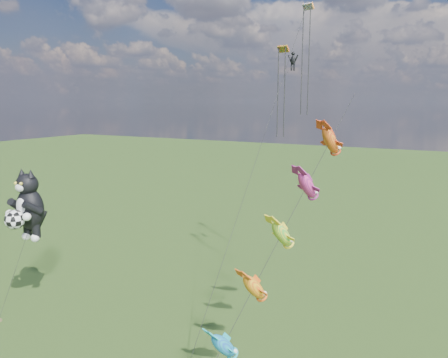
% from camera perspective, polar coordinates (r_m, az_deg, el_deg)
% --- Properties ---
extents(ground, '(300.00, 300.00, 0.00)m').
position_cam_1_polar(ground, '(35.76, -24.03, -19.40)').
color(ground, '#19340D').
extents(cat_kite_rig, '(2.88, 4.26, 11.90)m').
position_cam_1_polar(cat_kite_rig, '(37.90, -24.34, -3.18)').
color(cat_kite_rig, brown).
rests_on(cat_kite_rig, ground).
extents(fish_windsock_rig, '(5.11, 15.20, 17.57)m').
position_cam_1_polar(fish_windsock_rig, '(24.40, 7.46, -7.28)').
color(fish_windsock_rig, brown).
rests_on(fish_windsock_rig, ground).
extents(parafoil_rig, '(2.46, 17.49, 25.61)m').
position_cam_1_polar(parafoil_rig, '(38.25, 8.78, 14.42)').
color(parafoil_rig, brown).
rests_on(parafoil_rig, ground).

